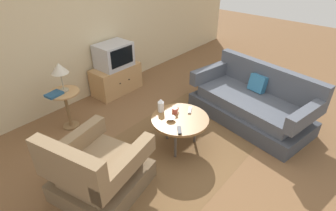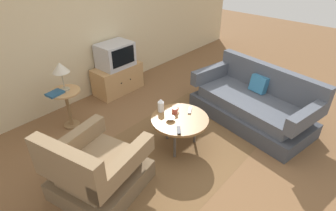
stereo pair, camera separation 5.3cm
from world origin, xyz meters
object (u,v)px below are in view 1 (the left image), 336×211
Objects in this scene: mug at (175,111)px; couch at (252,104)px; coffee_table at (180,120)px; table_lamp at (59,69)px; tv_remote_dark at (179,130)px; tv_stand at (116,79)px; tv_remote_silver at (190,110)px; armchair at (98,172)px; bowl at (171,119)px; side_table at (66,102)px; book at (54,94)px; television at (114,55)px; vase at (161,105)px.

couch is at bearing -25.30° from mug.
couch is 1.37m from coffee_table.
table_lamp is (-0.71, 1.61, 0.52)m from coffee_table.
table_lamp reaches higher than coffee_table.
tv_stand is at bearing -151.75° from tv_remote_dark.
coffee_table is 4.83× the size of tv_remote_silver.
mug is at bearing 75.73° from armchair.
bowl is 0.26m from tv_remote_dark.
couch is at bearing 64.05° from armchair.
mug is at bearing 68.69° from coffee_table.
armchair is 2.54× the size of table_lamp.
tv_remote_dark reaches higher than coffee_table.
side_table is at bearing -116.45° from tv_remote_dark.
couch reaches higher than coffee_table.
television is at bearing 5.22° from book.
couch is 3.25× the size of side_table.
coffee_table is 1.83m from book.
side_table is 3.19× the size of vase.
bowl is 0.35m from tv_remote_silver.
vase is 1.32× the size of tv_remote_dark.
mug is 0.18m from bowl.
side_table is 0.25m from book.
tv_remote_dark is at bearing -109.39° from tv_stand.
tv_stand is 7.37× the size of bowl.
bowl is at bearing -108.57° from tv_stand.
vase is 0.27m from bowl.
armchair is 1.09m from tv_remote_dark.
coffee_table is at bearing -66.24° from table_lamp.
armchair is 0.55× the size of couch.
tv_stand is 1.95m from tv_remote_silver.
table_lamp is (0.53, 1.43, 0.66)m from armchair.
bowl is 0.77× the size of tv_remote_silver.
mug is 0.99× the size of bowl.
vase is 1.54m from book.
armchair reaches higher than bowl.
tv_stand reaches higher than coffee_table.
table_lamp reaches higher than tv_remote_dark.
couch is at bearing -51.65° from book.
armchair is 1.42× the size of coffee_table.
vase is (-1.32, 0.77, 0.28)m from couch.
vase is 0.78× the size of book.
coffee_table is 1.26× the size of side_table.
coffee_table is 1.79× the size of table_lamp.
mug is (0.08, -0.18, -0.05)m from vase.
vase is 0.53m from tv_remote_dark.
armchair is at bearing 177.40° from mug.
vase is at bearing -64.87° from book.
vase reaches higher than mug.
armchair is 1.31m from mug.
table_lamp is 3.51× the size of bowl.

